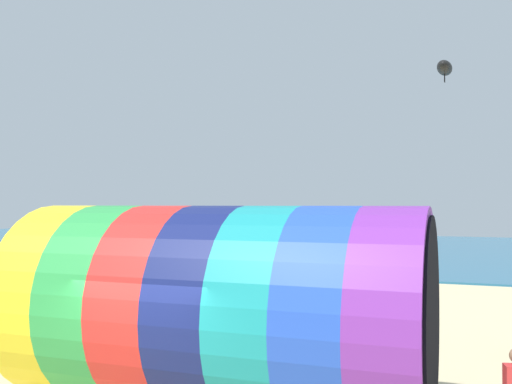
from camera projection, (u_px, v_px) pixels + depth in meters
name	position (u px, v px, depth m)	size (l,w,h in m)	color
sea	(406.00, 249.00, 46.98)	(120.00, 40.00, 0.10)	#236084
giant_inflatable_tube	(219.00, 307.00, 10.52)	(7.60, 3.75, 3.74)	yellow
kite_black_parafoil	(445.00, 68.00, 14.04)	(0.47, 1.03, 0.56)	black
bystander_near_water	(40.00, 297.00, 17.56)	(0.41, 0.31, 1.78)	#726651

